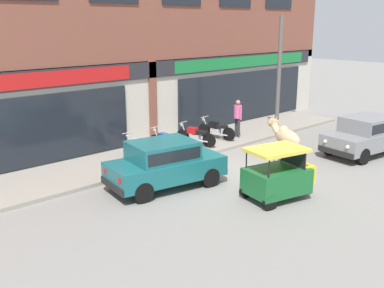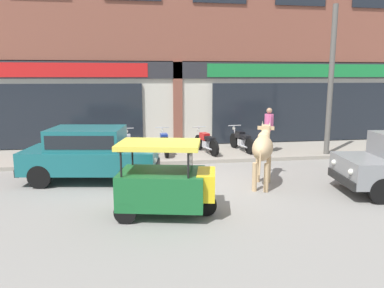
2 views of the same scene
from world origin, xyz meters
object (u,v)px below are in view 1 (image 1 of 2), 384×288
(pedestrian, at_px, (238,114))
(cow, at_px, (286,138))
(motorcycle_1, at_px, (166,142))
(car_1, at_px, (165,162))
(car_0, at_px, (367,134))
(utility_pole, at_px, (279,76))
(motorcycle_3, at_px, (216,130))
(motorcycle_2, at_px, (196,136))
(motorcycle_0, at_px, (139,148))
(auto_rickshaw, at_px, (279,177))

(pedestrian, bearing_deg, cow, -112.83)
(motorcycle_1, bearing_deg, car_1, -130.18)
(car_0, xyz_separation_m, utility_pole, (0.01, 4.19, 1.83))
(car_1, distance_m, pedestrian, 6.42)
(utility_pole, bearing_deg, motorcycle_3, 159.67)
(car_1, height_order, motorcycle_2, car_1)
(utility_pole, bearing_deg, motorcycle_1, 170.64)
(car_0, xyz_separation_m, motorcycle_0, (-6.92, 5.09, -0.30))
(cow, relative_size, pedestrian, 1.25)
(pedestrian, distance_m, utility_pole, 2.54)
(cow, bearing_deg, utility_pole, 40.77)
(motorcycle_1, height_order, pedestrian, pedestrian)
(car_0, xyz_separation_m, motorcycle_2, (-4.14, 5.06, -0.30))
(motorcycle_2, distance_m, utility_pole, 4.75)
(car_0, relative_size, motorcycle_3, 2.09)
(car_1, relative_size, auto_rickshaw, 1.78)
(cow, height_order, car_0, cow)
(auto_rickshaw, height_order, utility_pole, utility_pole)
(motorcycle_3, relative_size, utility_pole, 0.36)
(car_0, bearing_deg, motorcycle_1, 137.70)
(car_0, bearing_deg, motorcycle_3, 118.06)
(car_0, distance_m, car_1, 8.26)
(auto_rickshaw, distance_m, motorcycle_0, 5.61)
(car_0, distance_m, auto_rickshaw, 6.11)
(motorcycle_3, bearing_deg, motorcycle_0, -178.12)
(motorcycle_1, distance_m, motorcycle_3, 2.84)
(auto_rickshaw, distance_m, motorcycle_2, 5.85)
(car_1, bearing_deg, motorcycle_2, 34.88)
(motorcycle_0, height_order, pedestrian, pedestrian)
(car_0, bearing_deg, auto_rickshaw, -175.77)
(car_1, relative_size, motorcycle_0, 2.09)
(motorcycle_1, distance_m, pedestrian, 3.77)
(auto_rickshaw, distance_m, utility_pole, 7.92)
(car_0, xyz_separation_m, car_1, (-7.88, 2.45, 0.00))
(motorcycle_0, height_order, motorcycle_3, same)
(motorcycle_2, bearing_deg, motorcycle_0, 179.28)
(car_1, height_order, motorcycle_3, car_1)
(motorcycle_0, xyz_separation_m, motorcycle_3, (4.13, 0.14, 0.00))
(motorcycle_1, xyz_separation_m, utility_pole, (5.64, -0.93, 2.14))
(auto_rickshaw, height_order, motorcycle_2, auto_rickshaw)
(motorcycle_0, xyz_separation_m, motorcycle_1, (1.29, 0.03, 0.00))
(auto_rickshaw, relative_size, motorcycle_0, 1.17)
(motorcycle_2, bearing_deg, utility_pole, -11.77)
(motorcycle_3, bearing_deg, car_1, -151.41)
(auto_rickshaw, relative_size, motorcycle_1, 1.17)
(cow, height_order, motorcycle_3, cow)
(car_0, distance_m, motorcycle_2, 6.55)
(motorcycle_1, height_order, utility_pole, utility_pole)
(car_0, height_order, auto_rickshaw, auto_rickshaw)
(cow, xyz_separation_m, auto_rickshaw, (-2.67, -1.69, -0.35))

